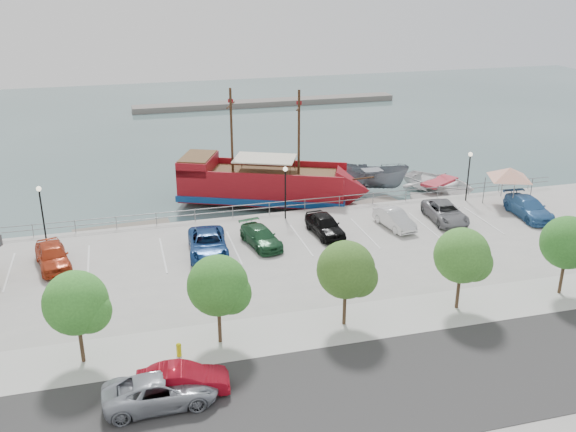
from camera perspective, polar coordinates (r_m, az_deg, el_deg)
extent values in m
plane|color=#395555|center=(45.69, 1.87, -4.27)|extent=(160.00, 160.00, 0.00)
cube|color=#323131|center=(32.33, 10.44, -14.47)|extent=(100.00, 8.00, 0.04)
cube|color=#BCBCBB|center=(36.89, 6.47, -9.31)|extent=(100.00, 4.00, 0.05)
cylinder|color=gray|center=(51.86, -0.61, 1.27)|extent=(50.00, 0.06, 0.06)
cylinder|color=gray|center=(52.00, -0.61, 0.86)|extent=(50.00, 0.06, 0.06)
cube|color=slate|center=(98.85, -1.91, 10.04)|extent=(40.00, 3.00, 0.80)
cube|color=maroon|center=(56.47, -2.22, 2.69)|extent=(14.95, 9.81, 2.33)
cube|color=navy|center=(56.72, -2.21, 1.96)|extent=(15.30, 10.17, 0.54)
cone|color=maroon|center=(55.64, 5.81, 2.31)|extent=(4.34, 5.09, 4.30)
cube|color=maroon|center=(57.23, -8.02, 4.64)|extent=(4.25, 5.18, 1.26)
cube|color=brown|center=(57.05, -8.05, 5.28)|extent=(3.94, 4.78, 0.11)
cube|color=brown|center=(56.02, -1.79, 3.85)|extent=(12.27, 8.25, 0.13)
cube|color=maroon|center=(58.04, -1.86, 4.75)|extent=(13.24, 5.86, 0.63)
cube|color=maroon|center=(54.00, -2.65, 3.46)|extent=(13.24, 5.86, 0.63)
cylinder|color=#382111|center=(54.64, 0.97, 7.36)|extent=(0.28, 0.28, 7.35)
cylinder|color=#382111|center=(55.66, -5.04, 7.54)|extent=(0.28, 0.28, 7.35)
cylinder|color=#382111|center=(54.15, 0.99, 9.66)|extent=(1.18, 2.52, 0.13)
cylinder|color=#382111|center=(55.17, -5.12, 9.80)|extent=(1.18, 2.52, 0.13)
cube|color=beige|center=(55.69, -2.08, 5.13)|extent=(6.13, 5.19, 0.11)
cylinder|color=#382111|center=(55.28, 6.50, 3.33)|extent=(2.11, 1.02, 0.53)
imported|color=slate|center=(59.94, 7.46, 3.22)|extent=(7.04, 5.43, 2.58)
imported|color=white|center=(61.24, 13.30, 2.66)|extent=(7.91, 8.62, 1.46)
cube|color=#6E675B|center=(52.34, -14.49, -1.28)|extent=(7.71, 2.76, 0.43)
cube|color=gray|center=(55.92, 6.49, 0.75)|extent=(7.58, 4.05, 0.42)
cube|color=gray|center=(59.34, 13.94, 1.44)|extent=(6.63, 4.33, 0.37)
cylinder|color=slate|center=(56.38, 17.03, 2.20)|extent=(0.10, 0.10, 2.30)
cylinder|color=slate|center=(58.60, 18.52, 2.73)|extent=(0.10, 0.10, 2.30)
cylinder|color=slate|center=(55.06, 19.36, 1.46)|extent=(0.10, 0.10, 2.30)
cylinder|color=slate|center=(57.32, 20.79, 2.04)|extent=(0.10, 0.10, 2.30)
pyramid|color=silver|center=(56.22, 19.17, 4.08)|extent=(5.83, 5.83, 0.94)
imported|color=#9197A0|center=(30.77, -11.24, -14.96)|extent=(5.27, 2.51, 1.45)
imported|color=maroon|center=(31.23, -9.34, -14.22)|extent=(4.48, 1.98, 1.43)
cylinder|color=#C6C409|center=(34.03, -9.67, -11.76)|extent=(0.26, 0.26, 0.64)
sphere|color=#C6C409|center=(33.85, -9.70, -11.27)|extent=(0.28, 0.28, 0.28)
cylinder|color=black|center=(49.16, -20.96, -0.04)|extent=(0.12, 0.12, 4.00)
sphere|color=#FFF2CC|center=(48.49, -21.28, 2.27)|extent=(0.36, 0.36, 0.36)
cylinder|color=black|center=(50.32, -0.24, 1.91)|extent=(0.12, 0.12, 4.00)
sphere|color=#FFF2CC|center=(49.66, -0.24, 4.19)|extent=(0.36, 0.36, 0.36)
cylinder|color=black|center=(56.38, 15.70, 3.25)|extent=(0.12, 0.12, 4.00)
sphere|color=#FFF2CC|center=(55.79, 15.91, 5.30)|extent=(0.36, 0.36, 0.36)
cylinder|color=#473321|center=(34.36, -17.90, -10.70)|extent=(0.20, 0.20, 2.20)
sphere|color=#327726|center=(33.24, -18.34, -7.33)|extent=(3.20, 3.20, 3.20)
sphere|color=#327726|center=(33.12, -17.24, -8.09)|extent=(2.20, 2.20, 2.20)
cylinder|color=#473321|center=(34.50, -6.11, -9.53)|extent=(0.20, 0.20, 2.20)
sphere|color=#2E6B22|center=(33.39, -6.26, -6.14)|extent=(3.20, 3.20, 3.20)
sphere|color=#2E6B22|center=(33.39, -5.13, -6.87)|extent=(2.20, 2.20, 2.20)
cylinder|color=#473321|center=(36.03, 5.04, -8.06)|extent=(0.20, 0.20, 2.20)
sphere|color=#365D20|center=(34.96, 5.17, -4.77)|extent=(3.20, 3.20, 3.20)
sphere|color=#365D20|center=(35.09, 6.24, -5.44)|extent=(2.20, 2.20, 2.20)
cylinder|color=#473321|center=(38.78, 14.88, -6.49)|extent=(0.20, 0.20, 2.20)
sphere|color=#387127|center=(37.79, 15.20, -3.40)|extent=(3.20, 3.20, 3.20)
sphere|color=#387127|center=(38.02, 16.15, -4.02)|extent=(2.20, 2.20, 2.20)
cylinder|color=#473321|center=(42.52, 23.15, -5.02)|extent=(0.20, 0.20, 2.20)
sphere|color=#296522|center=(41.62, 23.60, -2.17)|extent=(3.20, 3.20, 3.20)
imported|color=#B43819|center=(45.38, -20.21, -3.32)|extent=(2.87, 5.10, 1.64)
imported|color=navy|center=(44.78, -7.14, -2.48)|extent=(3.06, 5.83, 1.57)
imported|color=#1C4A29|center=(45.92, -2.42, -1.86)|extent=(2.75, 4.85, 1.33)
imported|color=black|center=(47.76, 3.31, -0.79)|extent=(2.22, 4.72, 1.56)
imported|color=silver|center=(49.68, 9.45, -0.27)|extent=(2.09, 4.38, 1.38)
imported|color=slate|center=(51.74, 13.81, 0.31)|extent=(2.80, 5.32, 1.43)
imported|color=#3064A0|center=(54.58, 20.61, 0.69)|extent=(2.50, 5.43, 1.54)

